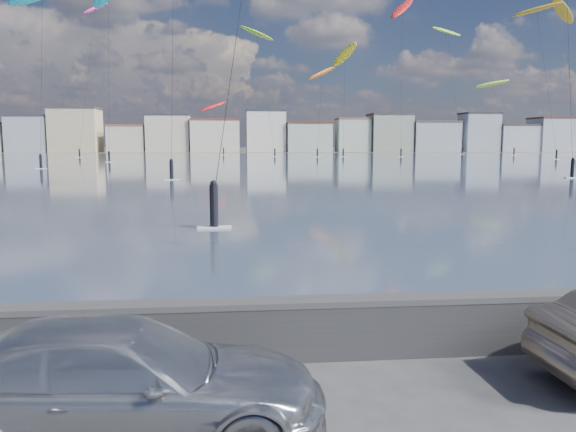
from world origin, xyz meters
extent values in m
cube|color=#304059|center=(0.00, 91.50, 0.01)|extent=(500.00, 177.00, 0.00)
cube|color=#4C473D|center=(0.00, 200.00, 0.01)|extent=(500.00, 60.00, 0.00)
cube|color=#28282B|center=(0.00, 2.70, 0.45)|extent=(400.00, 0.35, 0.90)
cylinder|color=#28282B|center=(0.00, 2.70, 0.90)|extent=(400.00, 0.36, 0.36)
cube|color=#9EA8B7|center=(-66.00, 186.00, 5.75)|extent=(13.00, 11.00, 11.50)
cube|color=#2D2D33|center=(-66.00, 186.00, 11.80)|extent=(13.26, 11.22, 0.60)
cube|color=beige|center=(-51.50, 186.00, 7.00)|extent=(15.00, 12.00, 14.00)
cube|color=#383330|center=(-51.50, 186.00, 14.30)|extent=(15.30, 12.24, 0.60)
cube|color=beige|center=(-35.00, 186.00, 4.25)|extent=(12.00, 10.00, 8.50)
cube|color=brown|center=(-35.00, 186.00, 8.80)|extent=(12.24, 10.20, 0.60)
cube|color=beige|center=(-21.50, 186.00, 6.00)|extent=(14.00, 11.00, 12.00)
cube|color=#2D2D33|center=(-21.50, 186.00, 12.30)|extent=(14.28, 11.22, 0.60)
cube|color=silver|center=(-6.00, 186.00, 5.25)|extent=(16.00, 13.00, 10.50)
cube|color=brown|center=(-6.00, 186.00, 10.80)|extent=(16.32, 13.26, 0.60)
cube|color=white|center=(11.00, 186.00, 6.75)|extent=(13.00, 10.00, 13.50)
cube|color=#2D2D33|center=(11.00, 186.00, 13.80)|extent=(13.26, 10.20, 0.60)
cube|color=#B7C6BC|center=(25.50, 186.00, 4.75)|extent=(15.00, 12.00, 9.50)
cube|color=#562D23|center=(25.50, 186.00, 9.80)|extent=(15.30, 12.24, 0.60)
cube|color=#B7C6BC|center=(41.00, 186.00, 5.50)|extent=(11.00, 9.00, 11.00)
cube|color=brown|center=(41.00, 186.00, 11.30)|extent=(11.22, 9.18, 0.60)
cube|color=gray|center=(54.00, 186.00, 6.25)|extent=(14.00, 11.00, 12.50)
cube|color=#383330|center=(54.00, 186.00, 12.80)|extent=(14.28, 11.22, 0.60)
cube|color=#9EA8B7|center=(69.50, 186.00, 5.00)|extent=(16.00, 12.00, 10.00)
cube|color=#4C423D|center=(69.50, 186.00, 10.30)|extent=(16.32, 12.24, 0.60)
cube|color=#9EA8B7|center=(86.00, 186.00, 6.50)|extent=(12.00, 10.00, 13.00)
cube|color=#2D2D33|center=(86.00, 186.00, 13.30)|extent=(12.24, 10.20, 0.60)
cube|color=#B2B7C6|center=(99.50, 186.00, 4.50)|extent=(14.00, 11.00, 9.00)
cube|color=#383330|center=(99.50, 186.00, 9.30)|extent=(14.28, 11.22, 0.60)
cube|color=#B2B7C6|center=(114.00, 186.00, 5.75)|extent=(15.00, 12.00, 11.50)
cube|color=#562D23|center=(114.00, 186.00, 11.80)|extent=(15.30, 12.24, 0.60)
imported|color=#B7B9BF|center=(-1.33, 0.46, 0.71)|extent=(4.92, 2.08, 1.42)
ellipsoid|color=#8CD826|center=(62.17, 157.50, 35.36)|extent=(9.45, 3.77, 3.96)
cube|color=white|center=(63.93, 146.88, 0.05)|extent=(1.40, 0.42, 0.08)
cylinder|color=black|center=(63.93, 146.88, 0.95)|extent=(0.36, 0.36, 1.70)
sphere|color=black|center=(63.93, 146.88, 1.85)|extent=(0.28, 0.28, 0.28)
cylinder|color=black|center=(63.05, 152.19, 18.33)|extent=(1.79, 10.65, 34.07)
ellipsoid|color=red|center=(39.88, 127.70, 34.58)|extent=(8.70, 8.51, 6.85)
cube|color=white|center=(38.70, 121.58, 0.05)|extent=(1.40, 0.42, 0.08)
cylinder|color=black|center=(38.70, 121.58, 0.95)|extent=(0.36, 0.36, 1.70)
sphere|color=black|center=(38.70, 121.58, 1.85)|extent=(0.28, 0.28, 0.28)
cylinder|color=black|center=(39.29, 124.64, 17.94)|extent=(1.22, 6.16, 33.29)
cube|color=white|center=(32.90, 45.78, 0.05)|extent=(1.40, 0.42, 0.08)
cylinder|color=black|center=(32.90, 45.78, 0.95)|extent=(0.36, 0.36, 1.70)
sphere|color=black|center=(32.90, 45.78, 1.85)|extent=(0.28, 0.28, 0.28)
cylinder|color=black|center=(34.55, 50.96, 16.33)|extent=(3.34, 10.41, 30.06)
cube|color=white|center=(-25.05, 70.18, 0.05)|extent=(1.40, 0.42, 0.08)
cylinder|color=black|center=(-25.05, 70.18, 0.95)|extent=(0.36, 0.36, 1.70)
sphere|color=black|center=(-25.05, 70.18, 1.85)|extent=(0.28, 0.28, 0.28)
cylinder|color=black|center=(-26.40, 76.67, 13.33)|extent=(2.74, 13.01, 24.08)
cube|color=white|center=(-0.79, 16.86, 0.05)|extent=(1.40, 0.42, 0.08)
cylinder|color=black|center=(-0.79, 16.86, 0.95)|extent=(0.36, 0.36, 1.70)
sphere|color=black|center=(-0.79, 16.86, 1.85)|extent=(0.28, 0.28, 0.28)
ellipsoid|color=#BF8C19|center=(73.61, 117.49, 32.52)|extent=(9.44, 7.59, 5.66)
cylinder|color=black|center=(72.66, 111.59, 16.91)|extent=(1.95, 11.84, 31.23)
ellipsoid|color=orange|center=(22.07, 134.03, 20.34)|extent=(9.29, 8.18, 5.60)
cube|color=white|center=(19.24, 122.61, 0.05)|extent=(1.40, 0.42, 0.08)
cylinder|color=black|center=(19.24, 122.61, 0.95)|extent=(0.36, 0.36, 1.70)
sphere|color=black|center=(19.24, 122.61, 1.85)|extent=(0.28, 0.28, 0.28)
cylinder|color=black|center=(20.66, 128.32, 10.82)|extent=(2.86, 11.44, 19.05)
ellipsoid|color=#8CD826|center=(6.03, 136.76, 30.04)|extent=(8.91, 4.46, 4.79)
cube|color=white|center=(9.88, 128.93, 0.05)|extent=(1.40, 0.42, 0.08)
cylinder|color=black|center=(9.88, 128.93, 0.95)|extent=(0.36, 0.36, 1.70)
sphere|color=black|center=(9.88, 128.93, 1.85)|extent=(0.28, 0.28, 0.28)
cylinder|color=black|center=(7.95, 132.84, 15.67)|extent=(3.89, 7.88, 28.75)
cube|color=white|center=(-5.72, 46.73, 0.05)|extent=(1.40, 0.42, 0.08)
cylinder|color=black|center=(-5.72, 46.73, 0.95)|extent=(0.36, 0.36, 1.70)
sphere|color=black|center=(-5.72, 46.73, 1.85)|extent=(0.28, 0.28, 0.28)
cube|color=white|center=(-21.38, 93.72, 0.05)|extent=(1.40, 0.42, 0.08)
cylinder|color=black|center=(-21.38, 93.72, 0.95)|extent=(0.36, 0.36, 1.70)
sphere|color=black|center=(-21.38, 93.72, 1.85)|extent=(0.28, 0.28, 0.28)
cylinder|color=black|center=(-22.28, 100.54, 16.64)|extent=(1.82, 13.67, 30.68)
ellipsoid|color=#E5338C|center=(-31.69, 133.89, 34.44)|extent=(6.40, 10.10, 5.92)
cube|color=white|center=(-34.80, 125.82, 0.05)|extent=(1.40, 0.42, 0.08)
cylinder|color=black|center=(-34.80, 125.82, 0.95)|extent=(0.36, 0.36, 1.70)
sphere|color=black|center=(-34.80, 125.82, 1.85)|extent=(0.28, 0.28, 0.28)
cylinder|color=black|center=(-33.24, 129.85, 17.87)|extent=(3.15, 8.11, 33.15)
ellipsoid|color=#8CD826|center=(69.09, 141.26, 18.89)|extent=(10.20, 3.41, 3.33)
cube|color=white|center=(71.91, 132.84, 0.05)|extent=(1.40, 0.42, 0.08)
cylinder|color=black|center=(71.91, 132.84, 0.95)|extent=(0.36, 0.36, 1.70)
sphere|color=black|center=(71.91, 132.84, 1.85)|extent=(0.28, 0.28, 0.28)
cylinder|color=black|center=(70.50, 137.05, 10.09)|extent=(2.86, 8.46, 17.60)
ellipsoid|color=yellow|center=(27.78, 134.64, 24.90)|extent=(6.45, 7.42, 6.44)
cube|color=white|center=(25.82, 125.23, 0.05)|extent=(1.40, 0.42, 0.08)
cylinder|color=black|center=(25.82, 125.23, 0.95)|extent=(0.36, 0.36, 1.70)
sphere|color=black|center=(25.82, 125.23, 1.85)|extent=(0.28, 0.28, 0.28)
cylinder|color=black|center=(26.80, 129.94, 13.10)|extent=(1.99, 9.44, 23.61)
ellipsoid|color=#BF8C19|center=(61.97, 107.50, 30.29)|extent=(9.30, 7.53, 3.00)
cube|color=white|center=(64.63, 101.48, 0.05)|extent=(1.40, 0.42, 0.08)
cylinder|color=black|center=(64.63, 101.48, 0.95)|extent=(0.36, 0.36, 1.70)
sphere|color=black|center=(64.63, 101.48, 1.85)|extent=(0.28, 0.28, 0.28)
cylinder|color=black|center=(63.30, 104.49, 15.79)|extent=(2.70, 6.06, 29.00)
ellipsoid|color=red|center=(-5.44, 151.67, 13.15)|extent=(8.57, 6.04, 4.03)
cube|color=white|center=(-2.61, 142.16, 0.05)|extent=(1.40, 0.42, 0.08)
cylinder|color=black|center=(-2.61, 142.16, 0.95)|extent=(0.36, 0.36, 1.70)
sphere|color=black|center=(-2.61, 142.16, 1.85)|extent=(0.28, 0.28, 0.28)
cylinder|color=black|center=(-4.02, 146.91, 7.22)|extent=(2.86, 9.54, 11.87)
camera|label=1|loc=(0.03, -6.04, 3.54)|focal=35.00mm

